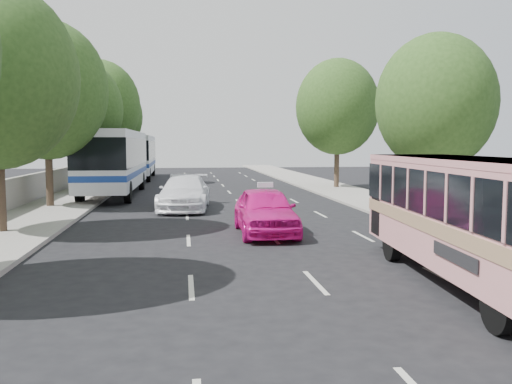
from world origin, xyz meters
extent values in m
plane|color=black|center=(0.00, 0.00, 0.00)|extent=(120.00, 120.00, 0.00)
cube|color=#9E998E|center=(-8.50, 20.00, 0.07)|extent=(4.00, 90.00, 0.15)
cube|color=#9E998E|center=(8.50, 20.00, 0.06)|extent=(4.00, 90.00, 0.12)
cube|color=#9E998E|center=(-10.30, 20.00, 0.90)|extent=(0.30, 90.00, 1.50)
cylinder|color=#38281E|center=(-8.50, 6.00, 1.80)|extent=(0.36, 0.36, 3.61)
sphere|color=#2A4A1A|center=(-8.10, 5.70, 6.75)|extent=(3.71, 3.71, 3.71)
cylinder|color=#38281E|center=(-8.70, 14.00, 1.90)|extent=(0.36, 0.36, 3.80)
ellipsoid|color=#2A4A1A|center=(-8.70, 14.00, 5.90)|extent=(6.00, 6.00, 6.90)
sphere|color=#2A4A1A|center=(-8.30, 13.70, 7.10)|extent=(3.90, 3.90, 3.90)
cylinder|color=#38281E|center=(-8.60, 22.00, 1.75)|extent=(0.36, 0.36, 3.50)
ellipsoid|color=#2A4A1A|center=(-8.60, 22.00, 5.43)|extent=(5.52, 5.52, 6.35)
sphere|color=#2A4A1A|center=(-8.20, 21.70, 6.53)|extent=(3.59, 3.59, 3.59)
cylinder|color=#38281E|center=(-8.50, 30.00, 2.00)|extent=(0.36, 0.36, 3.99)
ellipsoid|color=#2A4A1A|center=(-8.50, 30.00, 6.20)|extent=(6.30, 6.30, 7.24)
sphere|color=#2A4A1A|center=(-8.10, 29.70, 7.46)|extent=(4.09, 4.09, 4.09)
cylinder|color=#38281E|center=(-8.70, 38.00, 1.86)|extent=(0.36, 0.36, 3.72)
ellipsoid|color=#2A4A1A|center=(-8.70, 38.00, 5.78)|extent=(5.88, 5.88, 6.76)
sphere|color=#2A4A1A|center=(-8.30, 37.70, 6.96)|extent=(3.82, 3.82, 3.82)
cylinder|color=#38281E|center=(8.70, 8.00, 1.61)|extent=(0.36, 0.36, 3.23)
ellipsoid|color=#2A4A1A|center=(8.70, 8.00, 5.01)|extent=(5.10, 5.10, 5.87)
sphere|color=#2A4A1A|center=(9.10, 7.70, 6.04)|extent=(3.32, 3.31, 3.31)
cylinder|color=#38281E|center=(9.00, 24.00, 1.90)|extent=(0.36, 0.36, 3.80)
ellipsoid|color=#2A4A1A|center=(9.00, 24.00, 5.90)|extent=(6.00, 6.00, 6.90)
sphere|color=#2A4A1A|center=(9.40, 23.70, 7.10)|extent=(3.90, 3.90, 3.90)
cube|color=#D78A8D|center=(4.50, -2.74, 1.70)|extent=(2.92, 9.28, 2.45)
cube|color=#9E7A59|center=(4.50, -2.74, 1.42)|extent=(2.96, 9.31, 0.32)
cube|color=black|center=(4.50, -2.74, 2.15)|extent=(2.97, 9.32, 1.01)
cube|color=#D78A8D|center=(4.50, -2.74, 2.85)|extent=(2.94, 9.31, 0.15)
cylinder|color=black|center=(3.70, 0.07, 0.48)|extent=(0.34, 0.97, 0.95)
cylinder|color=black|center=(5.68, -0.07, 0.48)|extent=(0.34, 0.97, 0.95)
cylinder|color=black|center=(3.29, -5.77, 0.48)|extent=(0.34, 0.97, 0.95)
imported|color=#E2138D|center=(0.86, 4.97, 0.85)|extent=(2.04, 4.98, 1.69)
imported|color=white|center=(-2.00, 12.76, 0.84)|extent=(2.88, 5.98, 1.68)
cube|color=silver|center=(-6.30, 20.65, 2.32)|extent=(2.95, 13.44, 3.41)
cube|color=black|center=(-6.30, 20.65, 2.74)|extent=(3.00, 13.47, 1.68)
cube|color=navy|center=(-6.30, 20.65, 1.45)|extent=(2.99, 13.46, 0.34)
cube|color=silver|center=(-6.30, 20.65, 3.95)|extent=(2.97, 13.46, 0.16)
cylinder|color=black|center=(-7.54, 24.91, 0.62)|extent=(0.37, 1.23, 1.23)
cylinder|color=black|center=(-4.99, 24.89, 0.62)|extent=(0.37, 1.23, 1.23)
cylinder|color=black|center=(-7.61, 15.96, 0.62)|extent=(0.37, 1.23, 1.23)
cylinder|color=black|center=(-5.06, 15.94, 0.62)|extent=(0.37, 1.23, 1.23)
cube|color=silver|center=(-6.30, 37.27, 2.28)|extent=(2.93, 13.23, 3.36)
cube|color=black|center=(-6.30, 37.27, 2.70)|extent=(2.98, 13.26, 1.65)
cube|color=navy|center=(-6.30, 37.27, 1.43)|extent=(2.97, 13.25, 0.33)
cube|color=silver|center=(-6.30, 37.27, 3.88)|extent=(2.95, 13.25, 0.15)
cylinder|color=black|center=(-7.59, 41.44, 0.61)|extent=(0.36, 1.21, 1.21)
cylinder|color=black|center=(-5.09, 41.46, 0.61)|extent=(0.36, 1.21, 1.21)
cylinder|color=black|center=(-7.51, 32.63, 0.61)|extent=(0.36, 1.21, 1.21)
cylinder|color=black|center=(-5.00, 32.66, 0.61)|extent=(0.36, 1.21, 1.21)
cube|color=silver|center=(0.86, 4.97, 1.78)|extent=(0.55, 0.18, 0.18)
camera|label=1|loc=(-2.04, -14.17, 3.25)|focal=38.00mm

